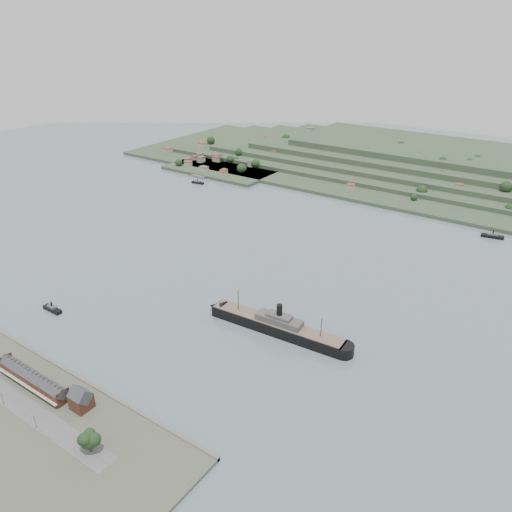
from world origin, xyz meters
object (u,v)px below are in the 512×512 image
Objects in this scene: tugboat at (52,309)px; fig_tree at (89,440)px; steamship at (273,325)px; terrace_row at (33,379)px; gabled_building at (81,399)px.

fig_tree is (130.65, -70.14, 7.74)m from tugboat.
steamship reaches higher than tugboat.
steamship is at bearing 57.45° from terrace_row.
terrace_row reaches higher than tugboat.
gabled_building is 115.54m from tugboat.
gabled_building reaches higher than terrace_row.
tugboat is 148.49m from fig_tree.
gabled_building is 0.13× the size of steamship.
tugboat is at bearing 152.62° from gabled_building.
gabled_building is at bearing 6.12° from terrace_row.
steamship is 161.97m from tugboat.
tugboat is (-146.05, -69.97, -3.05)m from steamship.
fig_tree is (65.71, -13.06, 2.77)m from terrace_row.
gabled_building is at bearing 148.81° from fig_tree.
gabled_building is 0.83× the size of tugboat.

